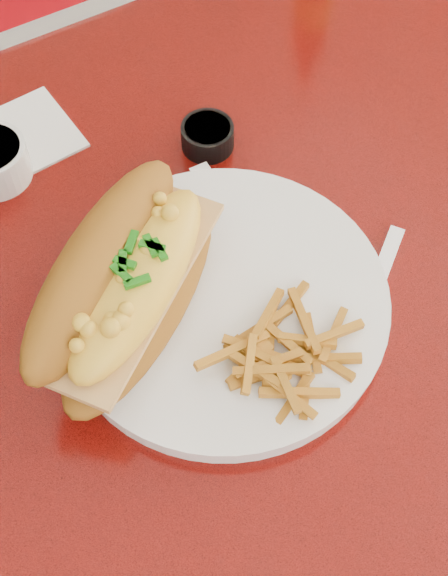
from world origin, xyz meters
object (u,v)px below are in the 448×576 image
dinner_plate (224,303)px  knife (371,301)px  diner_table (184,346)px  sauce_cup_right (207,135)px  mac_hoagie (126,283)px  fork (234,220)px

dinner_plate → knife: dinner_plate is taller
diner_table → dinner_plate: size_ratio=3.31×
sauce_cup_right → dinner_plate: bearing=-115.5°
diner_table → knife: 0.25m
mac_hoagie → knife: 0.24m
diner_table → knife: (0.15, -0.13, 0.16)m
diner_table → knife: size_ratio=6.54×
sauce_cup_right → knife: (0.04, -0.26, -0.01)m
diner_table → dinner_plate: 0.19m
fork → sauce_cup_right: bearing=-14.9°
mac_hoagie → fork: (0.14, 0.04, -0.05)m
dinner_plate → knife: (0.13, -0.06, -0.01)m
dinner_plate → sauce_cup_right: bearing=64.5°
sauce_cup_right → diner_table: bearing=-130.1°
dinner_plate → knife: 0.14m
mac_hoagie → sauce_cup_right: (0.17, 0.16, -0.05)m
fork → mac_hoagie: bearing=108.9°
fork → knife: 0.16m
dinner_plate → fork: bearing=53.4°
diner_table → sauce_cup_right: sauce_cup_right is taller
diner_table → mac_hoagie: 0.24m
diner_table → dinner_plate: dinner_plate is taller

